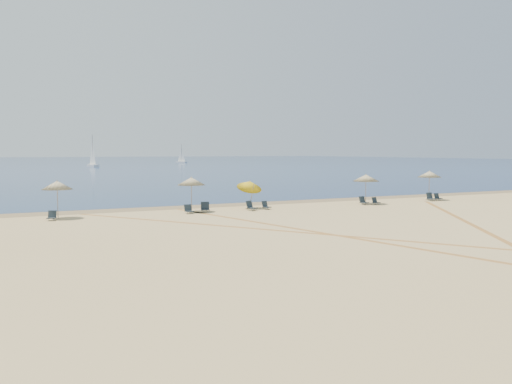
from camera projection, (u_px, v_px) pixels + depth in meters
ground at (469, 257)px, 21.56m from camera, size 160.00×160.00×0.00m
ocean at (45, 162)px, 223.35m from camera, size 500.00×500.00×0.00m
wet_sand at (235, 204)px, 43.08m from camera, size 500.00×500.00×0.00m
umbrella_1 at (57, 185)px, 33.92m from camera, size 1.96×1.96×2.50m
umbrella_2 at (191, 181)px, 37.66m from camera, size 2.00×2.00×2.55m
umbrella_3 at (250, 185)px, 39.88m from camera, size 1.92×1.98×2.45m
umbrella_4 at (366, 178)px, 43.39m from camera, size 2.19×2.19×2.49m
umbrella_5 at (429, 174)px, 47.02m from camera, size 2.09×2.09×2.64m
chair_2 at (52, 216)px, 33.07m from camera, size 0.67×0.72×0.61m
chair_3 at (189, 210)px, 36.73m from camera, size 0.54×0.63×0.63m
chair_4 at (205, 208)px, 37.66m from camera, size 0.79×0.86×0.72m
chair_5 at (251, 206)px, 38.63m from camera, size 0.82×0.87×0.71m
chair_6 at (266, 206)px, 39.45m from camera, size 0.67×0.73×0.62m
chair_7 at (363, 201)px, 42.82m from camera, size 0.63×0.71×0.68m
chair_8 at (375, 201)px, 43.07m from camera, size 0.56×0.64×0.59m
chair_9 at (431, 197)px, 46.25m from camera, size 0.62×0.72×0.72m
chair_10 at (438, 197)px, 46.77m from camera, size 0.53×0.62×0.62m
sailboat_0 at (93, 157)px, 150.27m from camera, size 2.67×6.29×9.10m
sailboat_1 at (182, 157)px, 203.87m from camera, size 3.26×4.92×7.25m
tire_tracks at (342, 227)px, 30.35m from camera, size 52.44×43.66×0.00m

